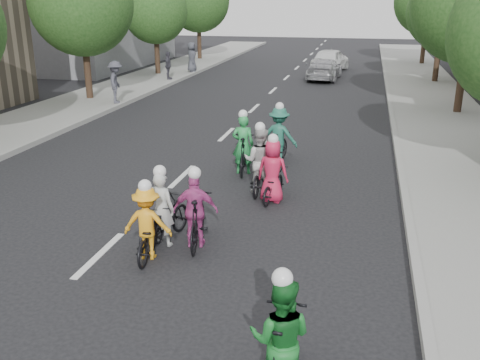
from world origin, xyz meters
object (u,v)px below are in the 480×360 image
(cyclist_1, at_px, (281,346))
(spectator_0, at_px, (116,82))
(cyclist_6, at_px, (260,167))
(cyclist_0, at_px, (163,218))
(cyclist_4, at_px, (273,178))
(cyclist_2, at_px, (149,229))
(cyclist_5, at_px, (244,151))
(follow_car_trail, at_px, (330,60))
(follow_car_lead, at_px, (325,69))
(cyclist_3, at_px, (197,216))
(spectator_1, at_px, (168,65))
(spectator_2, at_px, (192,57))
(cyclist_7, at_px, (279,140))

(cyclist_1, bearing_deg, spectator_0, -58.80)
(cyclist_1, distance_m, cyclist_6, 7.49)
(cyclist_0, bearing_deg, cyclist_4, -110.45)
(cyclist_1, height_order, cyclist_2, cyclist_1)
(cyclist_0, relative_size, cyclist_5, 1.01)
(cyclist_2, height_order, follow_car_trail, cyclist_2)
(follow_car_lead, distance_m, spectator_0, 13.73)
(cyclist_3, xyz_separation_m, follow_car_trail, (0.67, 27.67, 0.15))
(cyclist_5, relative_size, follow_car_lead, 0.43)
(cyclist_4, distance_m, spectator_1, 20.28)
(cyclist_5, xyz_separation_m, follow_car_trail, (0.81, 22.80, 0.13))
(spectator_2, bearing_deg, spectator_1, 163.29)
(cyclist_5, bearing_deg, spectator_1, -70.97)
(cyclist_4, distance_m, cyclist_6, 0.72)
(cyclist_5, bearing_deg, spectator_0, -54.66)
(cyclist_0, height_order, cyclist_4, cyclist_4)
(cyclist_2, distance_m, spectator_2, 26.10)
(cyclist_7, distance_m, follow_car_lead, 17.81)
(cyclist_6, xyz_separation_m, spectator_0, (-8.68, 9.77, 0.45))
(cyclist_3, distance_m, cyclist_7, 6.03)
(cyclist_6, bearing_deg, spectator_1, -62.49)
(cyclist_6, distance_m, spectator_2, 22.67)
(cyclist_5, distance_m, follow_car_trail, 22.82)
(follow_car_lead, height_order, spectator_2, spectator_2)
(cyclist_3, distance_m, spectator_1, 22.40)
(cyclist_2, relative_size, cyclist_6, 0.89)
(cyclist_3, height_order, spectator_1, spectator_1)
(cyclist_4, distance_m, cyclist_7, 3.19)
(cyclist_0, distance_m, cyclist_5, 4.96)
(cyclist_1, bearing_deg, spectator_1, -66.71)
(follow_car_lead, relative_size, spectator_2, 2.32)
(cyclist_2, height_order, cyclist_5, cyclist_5)
(cyclist_6, distance_m, follow_car_trail, 24.27)
(cyclist_1, xyz_separation_m, cyclist_2, (-3.10, 3.17, -0.10))
(follow_car_lead, bearing_deg, cyclist_4, 95.09)
(cyclist_5, relative_size, follow_car_trail, 0.41)
(cyclist_3, xyz_separation_m, cyclist_6, (0.63, 3.40, 0.03))
(cyclist_3, bearing_deg, cyclist_1, 111.77)
(cyclist_1, xyz_separation_m, spectator_0, (-10.40, 17.06, 0.43))
(cyclist_1, bearing_deg, follow_car_trail, -87.13)
(cyclist_0, relative_size, cyclist_1, 1.03)
(follow_car_trail, relative_size, spectator_0, 2.39)
(cyclist_5, bearing_deg, cyclist_7, -135.18)
(cyclist_1, relative_size, cyclist_6, 1.00)
(cyclist_2, bearing_deg, cyclist_5, -101.93)
(cyclist_2, xyz_separation_m, cyclist_7, (1.46, 6.71, 0.15))
(spectator_0, relative_size, spectator_1, 1.19)
(cyclist_6, xyz_separation_m, cyclist_7, (0.07, 2.59, 0.08))
(cyclist_2, xyz_separation_m, cyclist_6, (1.38, 4.12, 0.08))
(spectator_2, bearing_deg, cyclist_7, -166.26)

